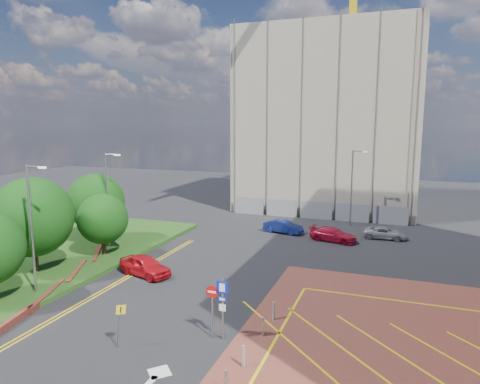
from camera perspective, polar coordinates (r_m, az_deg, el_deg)
The scene contains 18 objects.
ground at distance 22.04m, azimuth -4.64°, elevation -19.94°, with size 140.00×140.00×0.00m, color black.
grass_bed at distance 36.68m, azimuth -27.13°, elevation -8.63°, with size 14.00×32.00×0.30m, color #1F4315.
retaining_wall at distance 29.78m, azimuth -24.54°, elevation -12.38°, with size 6.06×20.33×0.40m.
tree_b at distance 33.25m, azimuth -25.95°, elevation -3.02°, with size 5.60×5.60×6.74m.
tree_c at distance 35.77m, azimuth -17.84°, elevation -3.45°, with size 4.00×4.00×4.90m.
tree_d at distance 39.78m, azimuth -18.67°, elevation -1.26°, with size 5.00×5.00×6.08m.
lamp_left_near at distance 28.95m, azimuth -26.00°, elevation -3.86°, with size 1.53×0.16×8.00m.
lamp_left_far at distance 37.60m, azimuth -17.20°, elevation -0.54°, with size 1.53×0.16×8.00m.
lamp_back at distance 46.09m, azimuth 14.76°, elevation 0.90°, with size 1.53×0.16×8.00m.
sign_cluster at distance 21.87m, azimuth -2.87°, elevation -14.45°, with size 1.17×0.12×3.20m.
warning_sign at distance 22.00m, azimuth -15.80°, elevation -16.15°, with size 0.55×0.37×2.24m.
bollard_row at distance 19.70m, azimuth -0.27°, elevation -22.14°, with size 0.14×11.14×0.90m.
construction_building at distance 58.05m, azimuth 12.10°, elevation 9.20°, with size 21.20×19.20×22.00m, color #ADA58E.
construction_fence at distance 48.97m, azimuth 11.23°, elevation -2.49°, with size 21.60×0.06×2.00m, color gray.
car_red_left at distance 31.57m, azimuth -12.58°, elevation -9.54°, with size 1.69×4.21×1.43m, color red.
car_blue_back at distance 42.57m, azimuth 5.77°, elevation -4.60°, with size 1.36×3.89×1.28m, color navy.
car_red_back at distance 40.34m, azimuth 12.31°, elevation -5.57°, with size 1.74×4.29×1.24m, color #A60E27.
car_silver_back at distance 42.55m, azimuth 18.72°, elevation -5.20°, with size 1.79×3.89×1.08m, color #B3B3BA.
Camera 1 is at (8.14, -17.47, 10.69)m, focal length 32.00 mm.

